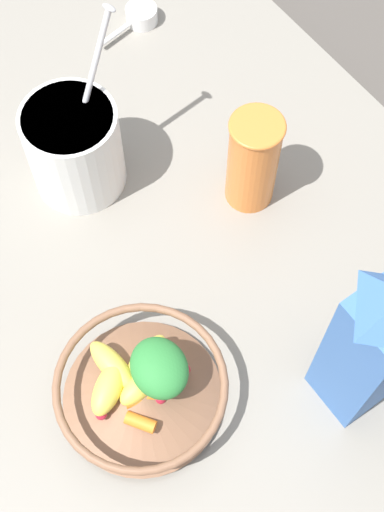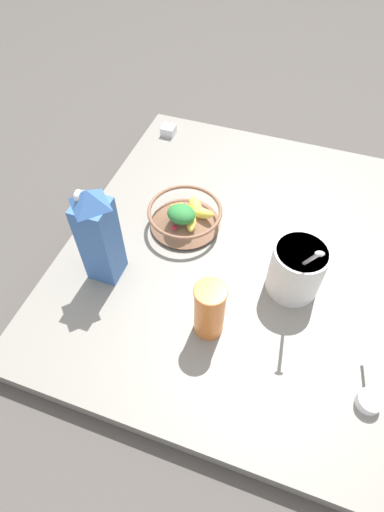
{
  "view_description": "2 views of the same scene",
  "coord_description": "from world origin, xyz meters",
  "px_view_note": "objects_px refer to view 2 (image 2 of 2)",
  "views": [
    {
      "loc": [
        -0.12,
        -0.46,
        0.9
      ],
      "look_at": [
        0.11,
        -0.15,
        0.13
      ],
      "focal_mm": 50.0,
      "sensor_mm": 36.0,
      "label": 1
    },
    {
      "loc": [
        0.69,
        0.03,
        0.87
      ],
      "look_at": [
        0.15,
        -0.15,
        0.15
      ],
      "focal_mm": 28.0,
      "sensor_mm": 36.0,
      "label": 2
    }
  ],
  "objects_px": {
    "fruit_bowl": "(185,216)",
    "drinking_cup": "(210,310)",
    "yogurt_tub": "(297,268)",
    "milk_carton": "(99,235)",
    "spice_jar": "(168,131)"
  },
  "relations": [
    {
      "from": "milk_carton",
      "to": "drinking_cup",
      "type": "bearing_deg",
      "value": 76.45
    },
    {
      "from": "yogurt_tub",
      "to": "milk_carton",
      "type": "bearing_deg",
      "value": -76.64
    },
    {
      "from": "yogurt_tub",
      "to": "drinking_cup",
      "type": "bearing_deg",
      "value": -41.83
    },
    {
      "from": "milk_carton",
      "to": "yogurt_tub",
      "type": "distance_m",
      "value": 0.47
    },
    {
      "from": "milk_carton",
      "to": "spice_jar",
      "type": "distance_m",
      "value": 0.62
    },
    {
      "from": "drinking_cup",
      "to": "yogurt_tub",
      "type": "bearing_deg",
      "value": 138.17
    },
    {
      "from": "milk_carton",
      "to": "yogurt_tub",
      "type": "relative_size",
      "value": 1.09
    },
    {
      "from": "yogurt_tub",
      "to": "drinking_cup",
      "type": "distance_m",
      "value": 0.24
    },
    {
      "from": "fruit_bowl",
      "to": "spice_jar",
      "type": "relative_size",
      "value": 4.58
    },
    {
      "from": "fruit_bowl",
      "to": "yogurt_tub",
      "type": "xyz_separation_m",
      "value": [
        0.11,
        0.32,
        0.04
      ]
    },
    {
      "from": "drinking_cup",
      "to": "spice_jar",
      "type": "xyz_separation_m",
      "value": [
        -0.67,
        -0.36,
        -0.07
      ]
    },
    {
      "from": "fruit_bowl",
      "to": "drinking_cup",
      "type": "xyz_separation_m",
      "value": [
        0.28,
        0.16,
        0.04
      ]
    },
    {
      "from": "fruit_bowl",
      "to": "drinking_cup",
      "type": "distance_m",
      "value": 0.33
    },
    {
      "from": "milk_carton",
      "to": "spice_jar",
      "type": "bearing_deg",
      "value": -173.49
    },
    {
      "from": "milk_carton",
      "to": "fruit_bowl",
      "type": "bearing_deg",
      "value": 147.88
    }
  ]
}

